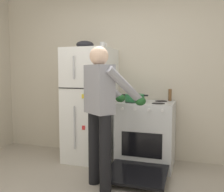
# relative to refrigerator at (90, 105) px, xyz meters

# --- Properties ---
(kitchen_wall_back) EXTENTS (6.00, 0.10, 2.70)m
(kitchen_wall_back) POSITION_rel_refrigerator_xyz_m (0.43, 0.38, 0.52)
(kitchen_wall_back) COLOR beige
(kitchen_wall_back) RESTS_ON ground
(refrigerator) EXTENTS (0.68, 0.72, 1.67)m
(refrigerator) POSITION_rel_refrigerator_xyz_m (0.00, 0.00, 0.00)
(refrigerator) COLOR white
(refrigerator) RESTS_ON ground
(stove_range) EXTENTS (0.76, 1.22, 0.91)m
(stove_range) POSITION_rel_refrigerator_xyz_m (0.85, -0.02, -0.39)
(stove_range) COLOR silver
(stove_range) RESTS_ON ground
(person_cook) EXTENTS (0.69, 0.74, 1.60)m
(person_cook) POSITION_rel_refrigerator_xyz_m (0.51, -0.83, 0.12)
(person_cook) COLOR black
(person_cook) RESTS_ON ground
(red_pot) EXTENTS (0.37, 0.27, 0.10)m
(red_pot) POSITION_rel_refrigerator_xyz_m (0.69, -0.05, 0.13)
(red_pot) COLOR #236638
(red_pot) RESTS_ON stove_range
(coffee_mug) EXTENTS (0.11, 0.08, 0.10)m
(coffee_mug) POSITION_rel_refrigerator_xyz_m (0.18, 0.05, 0.88)
(coffee_mug) COLOR silver
(coffee_mug) RESTS_ON refrigerator
(pepper_mill) EXTENTS (0.05, 0.05, 0.17)m
(pepper_mill) POSITION_rel_refrigerator_xyz_m (1.15, 0.20, 0.16)
(pepper_mill) COLOR brown
(pepper_mill) RESTS_ON stove_range
(mixing_bowl) EXTENTS (0.26, 0.26, 0.12)m
(mixing_bowl) POSITION_rel_refrigerator_xyz_m (-0.08, 0.00, 0.89)
(mixing_bowl) COLOR black
(mixing_bowl) RESTS_ON refrigerator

